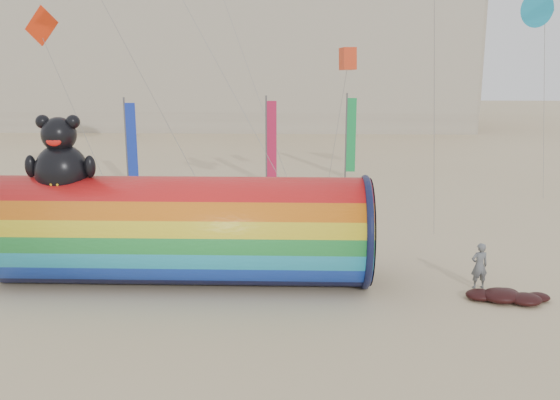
{
  "coord_description": "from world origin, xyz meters",
  "views": [
    {
      "loc": [
        1.17,
        -20.43,
        7.66
      ],
      "look_at": [
        0.5,
        1.5,
        2.4
      ],
      "focal_mm": 40.0,
      "sensor_mm": 36.0,
      "label": 1
    }
  ],
  "objects_px": {
    "hotel_building": "(172,24)",
    "kite_handler": "(479,266)",
    "windsock_assembly": "(182,227)",
    "fabric_bundle": "(507,296)"
  },
  "relations": [
    {
      "from": "hotel_building",
      "to": "windsock_assembly",
      "type": "distance_m",
      "value": 48.09
    },
    {
      "from": "windsock_assembly",
      "to": "kite_handler",
      "type": "height_order",
      "value": "windsock_assembly"
    },
    {
      "from": "windsock_assembly",
      "to": "kite_handler",
      "type": "distance_m",
      "value": 9.93
    },
    {
      "from": "hotel_building",
      "to": "kite_handler",
      "type": "relative_size",
      "value": 38.73
    },
    {
      "from": "windsock_assembly",
      "to": "fabric_bundle",
      "type": "xyz_separation_m",
      "value": [
        10.45,
        -1.45,
        -1.73
      ]
    },
    {
      "from": "hotel_building",
      "to": "kite_handler",
      "type": "xyz_separation_m",
      "value": [
        19.14,
        -46.78,
        -9.53
      ]
    },
    {
      "from": "windsock_assembly",
      "to": "fabric_bundle",
      "type": "distance_m",
      "value": 10.69
    },
    {
      "from": "hotel_building",
      "to": "kite_handler",
      "type": "bearing_deg",
      "value": -67.75
    },
    {
      "from": "fabric_bundle",
      "to": "kite_handler",
      "type": "bearing_deg",
      "value": 118.27
    },
    {
      "from": "windsock_assembly",
      "to": "fabric_bundle",
      "type": "bearing_deg",
      "value": -7.89
    }
  ]
}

